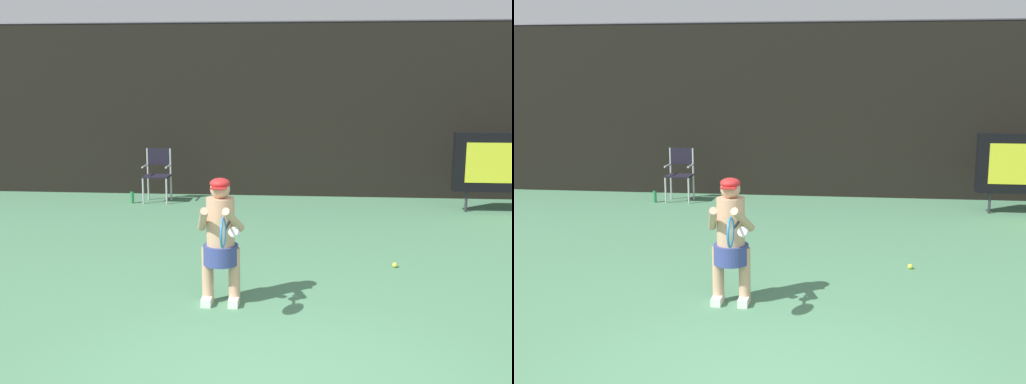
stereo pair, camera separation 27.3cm
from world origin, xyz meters
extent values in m
cube|color=black|center=(0.00, 8.50, 1.80)|extent=(18.00, 0.12, 3.60)
cylinder|color=#38383D|center=(0.00, 8.50, 3.63)|extent=(18.00, 0.05, 0.05)
cylinder|color=#2D2D33|center=(3.21, 7.14, 0.20)|extent=(0.05, 0.05, 0.40)
cylinder|color=#B7B7BC|center=(-3.07, 7.35, 0.26)|extent=(0.04, 0.04, 0.52)
cylinder|color=#B7B7BC|center=(-2.59, 7.35, 0.26)|extent=(0.04, 0.04, 0.52)
cylinder|color=#B7B7BC|center=(-3.07, 7.76, 0.26)|extent=(0.04, 0.04, 0.52)
cylinder|color=#B7B7BC|center=(-2.59, 7.76, 0.26)|extent=(0.04, 0.04, 0.52)
cube|color=black|center=(-2.83, 7.55, 0.54)|extent=(0.52, 0.44, 0.03)
cylinder|color=#B7B7BC|center=(-3.07, 7.76, 0.80)|extent=(0.04, 0.04, 0.56)
cylinder|color=#B7B7BC|center=(-2.59, 7.76, 0.80)|extent=(0.04, 0.04, 0.56)
cube|color=black|center=(-2.83, 7.76, 0.91)|extent=(0.48, 0.02, 0.34)
cylinder|color=#B7B7BC|center=(-3.07, 7.55, 0.74)|extent=(0.04, 0.44, 0.04)
cylinder|color=#B7B7BC|center=(-2.59, 7.55, 0.74)|extent=(0.04, 0.44, 0.04)
cylinder|color=#28854B|center=(-3.31, 7.37, 0.12)|extent=(0.07, 0.07, 0.24)
cylinder|color=black|center=(-3.31, 7.37, 0.25)|extent=(0.03, 0.03, 0.03)
cube|color=white|center=(-0.87, 1.94, 0.04)|extent=(0.11, 0.26, 0.09)
cube|color=white|center=(-0.57, 1.94, 0.04)|extent=(0.11, 0.26, 0.09)
cylinder|color=tan|center=(-0.87, 1.99, 0.32)|extent=(0.13, 0.13, 0.64)
cylinder|color=tan|center=(-0.57, 1.99, 0.32)|extent=(0.13, 0.13, 0.64)
cylinder|color=#354182|center=(-0.72, 1.99, 0.56)|extent=(0.39, 0.39, 0.22)
cylinder|color=tan|center=(-0.72, 1.99, 0.92)|extent=(0.31, 0.31, 0.56)
sphere|color=tan|center=(-0.72, 1.99, 1.30)|extent=(0.22, 0.22, 0.22)
ellipsoid|color=#B22323|center=(-0.72, 1.99, 1.36)|extent=(0.22, 0.22, 0.12)
cube|color=#B22323|center=(-0.72, 1.89, 1.33)|extent=(0.17, 0.12, 0.02)
cylinder|color=tan|center=(-0.88, 1.83, 1.00)|extent=(0.20, 0.49, 0.35)
cylinder|color=tan|center=(-0.55, 1.83, 1.00)|extent=(0.20, 0.49, 0.35)
cylinder|color=white|center=(-0.53, 1.71, 0.89)|extent=(0.13, 0.12, 0.12)
cylinder|color=black|center=(-0.60, 1.65, 0.98)|extent=(0.03, 0.28, 0.03)
torus|color=teal|center=(-0.60, 1.34, 0.98)|extent=(0.02, 0.31, 0.31)
ellipsoid|color=silver|center=(-0.60, 1.34, 0.98)|extent=(0.01, 0.26, 0.26)
sphere|color=#CCDB3D|center=(1.40, 3.49, 0.03)|extent=(0.07, 0.07, 0.07)
camera|label=1|loc=(0.24, -4.47, 2.48)|focal=42.87mm
camera|label=2|loc=(0.51, -4.44, 2.48)|focal=42.87mm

